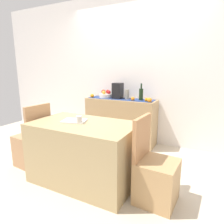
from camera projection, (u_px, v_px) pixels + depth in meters
ground_plane at (106, 165)px, 2.89m from camera, size 6.40×6.40×0.02m
room_wall_rear at (136, 70)px, 3.63m from camera, size 6.40×0.06×2.70m
sideboard_console at (121, 121)px, 3.68m from camera, size 1.30×0.42×0.83m
table_runner at (121, 99)px, 3.59m from camera, size 1.22×0.32×0.01m
fruit_bowl at (106, 96)px, 3.73m from camera, size 0.24×0.24×0.07m
apple_upper at (103, 92)px, 3.75m from camera, size 0.08×0.08×0.08m
apple_rear at (104, 92)px, 3.67m from camera, size 0.06×0.06×0.06m
apple_center at (109, 92)px, 3.70m from camera, size 0.07×0.07×0.07m
apple_left at (108, 92)px, 3.77m from camera, size 0.08×0.08×0.08m
wine_bottle at (141, 94)px, 3.40m from camera, size 0.07×0.07×0.29m
coffee_maker at (118, 91)px, 3.59m from camera, size 0.16×0.18×0.29m
ceramic_vase at (127, 94)px, 3.52m from camera, size 0.08×0.08×0.18m
orange_loose_mid at (92, 96)px, 3.75m from camera, size 0.07×0.07×0.07m
orange_loose_end at (150, 100)px, 3.23m from camera, size 0.08×0.08×0.08m
orange_loose_far at (147, 100)px, 3.30m from camera, size 0.06×0.06×0.06m
orange_loose_near_bowl at (133, 99)px, 3.39m from camera, size 0.07×0.07×0.07m
dining_table at (84, 152)px, 2.42m from camera, size 1.25×0.74×0.74m
open_book at (74, 121)px, 2.40m from camera, size 0.33×0.28×0.02m
coffee_cup at (79, 120)px, 2.31m from camera, size 0.07×0.07×0.09m
chair_near_window at (33, 147)px, 2.83m from camera, size 0.43×0.43×0.90m
chair_by_corner at (155, 177)px, 2.05m from camera, size 0.42×0.42×0.90m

